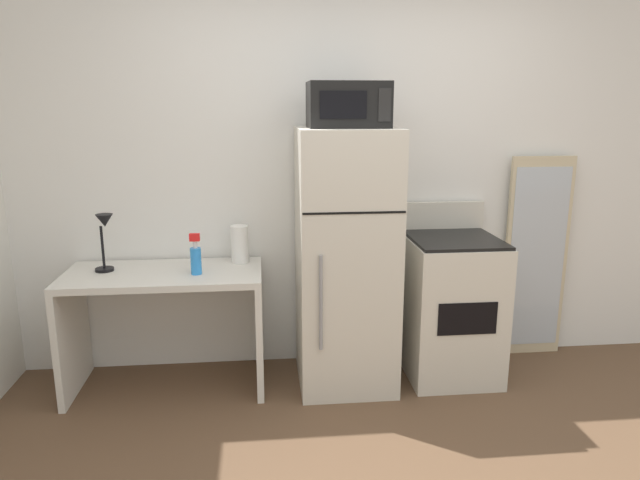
{
  "coord_description": "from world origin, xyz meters",
  "views": [
    {
      "loc": [
        -0.55,
        -2.08,
        1.74
      ],
      "look_at": [
        -0.22,
        1.1,
        0.98
      ],
      "focal_mm": 32.29,
      "sensor_mm": 36.0,
      "label": 1
    }
  ],
  "objects_px": {
    "oven_range": "(451,306)",
    "leaning_mirror": "(536,258)",
    "paper_towel_roll": "(240,244)",
    "microwave": "(348,105)",
    "desk": "(165,307)",
    "spray_bottle": "(196,258)",
    "refrigerator": "(346,260)",
    "desk_lamp": "(104,233)"
  },
  "relations": [
    {
      "from": "microwave",
      "to": "desk",
      "type": "bearing_deg",
      "value": 177.65
    },
    {
      "from": "refrigerator",
      "to": "microwave",
      "type": "bearing_deg",
      "value": -89.68
    },
    {
      "from": "microwave",
      "to": "leaning_mirror",
      "type": "bearing_deg",
      "value": 12.18
    },
    {
      "from": "leaning_mirror",
      "to": "microwave",
      "type": "bearing_deg",
      "value": -167.82
    },
    {
      "from": "paper_towel_roll",
      "to": "leaning_mirror",
      "type": "height_order",
      "value": "leaning_mirror"
    },
    {
      "from": "desk",
      "to": "paper_towel_roll",
      "type": "bearing_deg",
      "value": 19.41
    },
    {
      "from": "paper_towel_roll",
      "to": "leaning_mirror",
      "type": "distance_m",
      "value": 2.03
    },
    {
      "from": "refrigerator",
      "to": "paper_towel_roll",
      "type": "bearing_deg",
      "value": 164.08
    },
    {
      "from": "oven_range",
      "to": "spray_bottle",
      "type": "bearing_deg",
      "value": -177.63
    },
    {
      "from": "paper_towel_roll",
      "to": "oven_range",
      "type": "relative_size",
      "value": 0.22
    },
    {
      "from": "desk_lamp",
      "to": "microwave",
      "type": "relative_size",
      "value": 0.77
    },
    {
      "from": "desk",
      "to": "refrigerator",
      "type": "xyz_separation_m",
      "value": [
        1.11,
        -0.02,
        0.28
      ]
    },
    {
      "from": "spray_bottle",
      "to": "paper_towel_roll",
      "type": "bearing_deg",
      "value": 42.72
    },
    {
      "from": "desk",
      "to": "microwave",
      "type": "distance_m",
      "value": 1.64
    },
    {
      "from": "desk",
      "to": "microwave",
      "type": "xyz_separation_m",
      "value": [
        1.11,
        -0.05,
        1.21
      ]
    },
    {
      "from": "desk",
      "to": "leaning_mirror",
      "type": "bearing_deg",
      "value": 5.76
    },
    {
      "from": "desk_lamp",
      "to": "spray_bottle",
      "type": "relative_size",
      "value": 1.42
    },
    {
      "from": "desk_lamp",
      "to": "spray_bottle",
      "type": "height_order",
      "value": "desk_lamp"
    },
    {
      "from": "desk",
      "to": "spray_bottle",
      "type": "xyz_separation_m",
      "value": [
        0.21,
        -0.07,
        0.32
      ]
    },
    {
      "from": "spray_bottle",
      "to": "desk",
      "type": "bearing_deg",
      "value": 161.07
    },
    {
      "from": "refrigerator",
      "to": "desk",
      "type": "bearing_deg",
      "value": 178.74
    },
    {
      "from": "oven_range",
      "to": "leaning_mirror",
      "type": "xyz_separation_m",
      "value": [
        0.68,
        0.26,
        0.23
      ]
    },
    {
      "from": "desk_lamp",
      "to": "spray_bottle",
      "type": "xyz_separation_m",
      "value": [
        0.54,
        -0.11,
        -0.14
      ]
    },
    {
      "from": "desk_lamp",
      "to": "leaning_mirror",
      "type": "bearing_deg",
      "value": 4.29
    },
    {
      "from": "paper_towel_roll",
      "to": "leaning_mirror",
      "type": "xyz_separation_m",
      "value": [
        2.02,
        0.09,
        -0.17
      ]
    },
    {
      "from": "refrigerator",
      "to": "microwave",
      "type": "height_order",
      "value": "microwave"
    },
    {
      "from": "desk",
      "to": "desk_lamp",
      "type": "distance_m",
      "value": 0.57
    },
    {
      "from": "leaning_mirror",
      "to": "desk_lamp",
      "type": "bearing_deg",
      "value": -175.71
    },
    {
      "from": "paper_towel_roll",
      "to": "spray_bottle",
      "type": "height_order",
      "value": "spray_bottle"
    },
    {
      "from": "desk",
      "to": "refrigerator",
      "type": "bearing_deg",
      "value": -1.26
    },
    {
      "from": "microwave",
      "to": "oven_range",
      "type": "distance_m",
      "value": 1.44
    },
    {
      "from": "spray_bottle",
      "to": "oven_range",
      "type": "height_order",
      "value": "oven_range"
    },
    {
      "from": "paper_towel_roll",
      "to": "spray_bottle",
      "type": "distance_m",
      "value": 0.34
    },
    {
      "from": "refrigerator",
      "to": "leaning_mirror",
      "type": "relative_size",
      "value": 1.14
    },
    {
      "from": "desk_lamp",
      "to": "spray_bottle",
      "type": "bearing_deg",
      "value": -11.5
    },
    {
      "from": "spray_bottle",
      "to": "refrigerator",
      "type": "height_order",
      "value": "refrigerator"
    },
    {
      "from": "microwave",
      "to": "refrigerator",
      "type": "bearing_deg",
      "value": 90.32
    },
    {
      "from": "desk_lamp",
      "to": "paper_towel_roll",
      "type": "height_order",
      "value": "desk_lamp"
    },
    {
      "from": "desk",
      "to": "paper_towel_roll",
      "type": "relative_size",
      "value": 4.92
    },
    {
      "from": "oven_range",
      "to": "leaning_mirror",
      "type": "relative_size",
      "value": 0.79
    },
    {
      "from": "desk",
      "to": "leaning_mirror",
      "type": "distance_m",
      "value": 2.5
    },
    {
      "from": "microwave",
      "to": "spray_bottle",
      "type": "bearing_deg",
      "value": -178.4
    }
  ]
}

